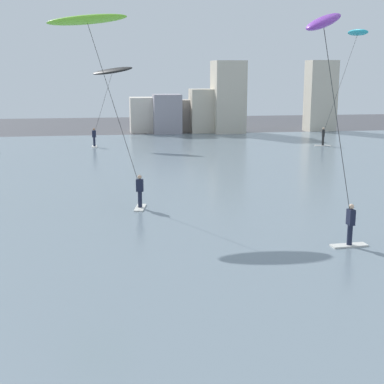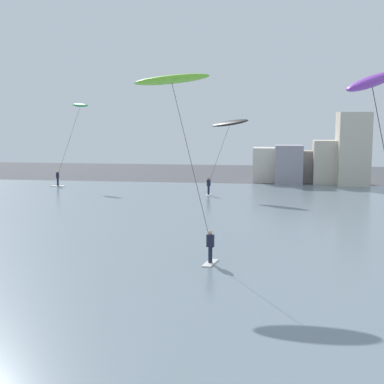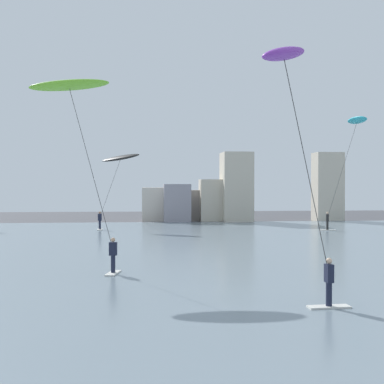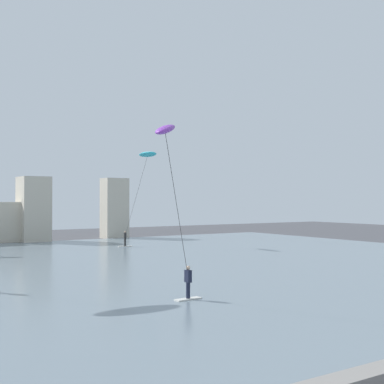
{
  "view_description": "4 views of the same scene",
  "coord_description": "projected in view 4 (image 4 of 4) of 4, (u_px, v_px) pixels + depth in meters",
  "views": [
    {
      "loc": [
        -3.52,
        -2.1,
        6.62
      ],
      "look_at": [
        -0.79,
        15.54,
        2.73
      ],
      "focal_mm": 52.09,
      "sensor_mm": 36.0,
      "label": 1
    },
    {
      "loc": [
        0.6,
        -0.96,
        7.13
      ],
      "look_at": [
        -1.48,
        14.01,
        5.03
      ],
      "focal_mm": 50.18,
      "sensor_mm": 36.0,
      "label": 2
    },
    {
      "loc": [
        -0.56,
        0.48,
        4.18
      ],
      "look_at": [
        0.34,
        10.28,
        4.03
      ],
      "focal_mm": 48.43,
      "sensor_mm": 36.0,
      "label": 3
    },
    {
      "loc": [
        -8.26,
        -4.42,
        4.98
      ],
      "look_at": [
        2.46,
        12.0,
        5.28
      ],
      "focal_mm": 48.63,
      "sensor_mm": 36.0,
      "label": 4
    }
  ],
  "objects": [
    {
      "name": "water_bay",
      "position": [
        5.0,
        276.0,
        33.56
      ],
      "size": [
        84.0,
        52.0,
        0.1
      ],
      "primitive_type": "cube",
      "color": "slate",
      "rests_on": "ground"
    },
    {
      "name": "far_shore_buildings",
      "position": [
        24.0,
        217.0,
        61.45
      ],
      "size": [
        22.56,
        5.69,
        7.78
      ],
      "color": "beige",
      "rests_on": "ground"
    },
    {
      "name": "kitesurfer_purple",
      "position": [
        169.0,
        152.0,
        24.12
      ],
      "size": [
        3.62,
        2.45,
        8.67
      ],
      "color": "silver",
      "rests_on": "water_bay"
    },
    {
      "name": "kitesurfer_cyan",
      "position": [
        146.0,
        161.0,
        55.75
      ],
      "size": [
        4.13,
        3.62,
        10.13
      ],
      "color": "silver",
      "rests_on": "water_bay"
    }
  ]
}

